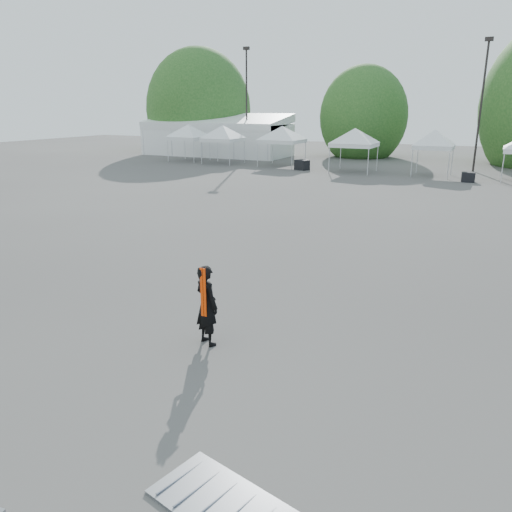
% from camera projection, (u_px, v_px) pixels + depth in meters
% --- Properties ---
extents(ground, '(120.00, 120.00, 0.00)m').
position_uv_depth(ground, '(272.00, 304.00, 12.97)').
color(ground, '#474442').
rests_on(ground, ground).
extents(marquee, '(15.00, 6.25, 4.23)m').
position_uv_depth(marquee, '(217.00, 136.00, 51.75)').
color(marquee, white).
rests_on(marquee, ground).
extents(light_pole_west, '(0.60, 0.25, 10.30)m').
position_uv_depth(light_pole_west, '(247.00, 97.00, 48.12)').
color(light_pole_west, black).
rests_on(light_pole_west, ground).
extents(light_pole_east, '(0.60, 0.25, 9.80)m').
position_uv_depth(light_pole_east, '(482.00, 98.00, 37.69)').
color(light_pole_east, black).
rests_on(light_pole_east, ground).
extents(tree_far_w, '(4.80, 4.80, 7.30)m').
position_uv_depth(tree_far_w, '(199.00, 110.00, 55.27)').
color(tree_far_w, '#382314').
rests_on(tree_far_w, ground).
extents(tree_mid_w, '(4.16, 4.16, 6.33)m').
position_uv_depth(tree_mid_w, '(363.00, 117.00, 49.64)').
color(tree_mid_w, '#382314').
rests_on(tree_mid_w, ground).
extents(tent_a, '(4.27, 4.27, 3.88)m').
position_uv_depth(tent_a, '(188.00, 127.00, 46.03)').
color(tent_a, silver).
rests_on(tent_a, ground).
extents(tent_b, '(4.27, 4.27, 3.88)m').
position_uv_depth(tent_b, '(223.00, 128.00, 43.86)').
color(tent_b, silver).
rests_on(tent_b, ground).
extents(tent_c, '(4.70, 4.70, 3.88)m').
position_uv_depth(tent_c, '(282.00, 129.00, 42.07)').
color(tent_c, silver).
rests_on(tent_c, ground).
extents(tent_d, '(4.52, 4.52, 3.88)m').
position_uv_depth(tent_d, '(355.00, 132.00, 38.06)').
color(tent_d, silver).
rests_on(tent_d, ground).
extents(tent_e, '(3.83, 3.83, 3.88)m').
position_uv_depth(tent_e, '(435.00, 133.00, 35.90)').
color(tent_e, silver).
rests_on(tent_e, ground).
extents(man, '(0.76, 0.66, 1.77)m').
position_uv_depth(man, '(207.00, 305.00, 10.55)').
color(man, black).
rests_on(man, ground).
extents(barrier_mid, '(2.22, 1.48, 0.06)m').
position_uv_depth(barrier_mid, '(227.00, 507.00, 6.35)').
color(barrier_mid, '#919398').
rests_on(barrier_mid, ground).
extents(crate_west, '(1.25, 1.12, 0.79)m').
position_uv_depth(crate_west, '(302.00, 165.00, 40.10)').
color(crate_west, black).
rests_on(crate_west, ground).
extents(crate_mid, '(0.91, 0.74, 0.65)m').
position_uv_depth(crate_mid, '(468.00, 177.00, 33.69)').
color(crate_mid, black).
rests_on(crate_mid, ground).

